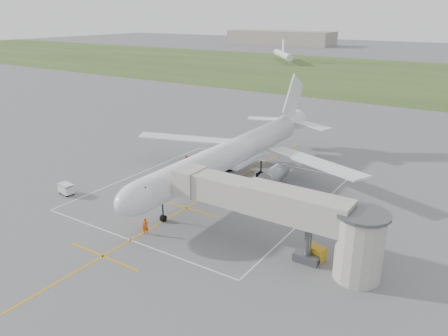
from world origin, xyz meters
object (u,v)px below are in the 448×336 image
Objects in this scene: ramp_worker_nose at (145,226)px; ramp_worker_wing at (187,160)px; gpu_unit at (316,253)px; airliner at (231,154)px; jet_bridge at (288,214)px; baggage_cart at (66,189)px.

ramp_worker_wing is at bearing 82.84° from ramp_worker_nose.
gpu_unit is 32.60m from ramp_worker_wing.
ramp_worker_wing is (-10.11, 2.32, -3.56)m from airliner.
gpu_unit is 18.89m from ramp_worker_nose.
jet_bridge is 10.98× the size of gpu_unit.
jet_bridge is 30.94m from ramp_worker_wing.
baggage_cart is (-32.22, -2.03, -3.96)m from jet_bridge.
gpu_unit is at bearing 19.32° from jet_bridge.
gpu_unit is at bearing 12.52° from baggage_cart.
jet_bridge reaches higher than ramp_worker_nose.
ramp_worker_nose is at bearing -0.82° from baggage_cart.
jet_bridge is 14.01× the size of ramp_worker_wing.
airliner is at bearing 52.22° from baggage_cart.
ramp_worker_nose is 23.61m from ramp_worker_wing.
baggage_cart is at bearing -135.39° from airliner.
jet_bridge is at bearing 162.72° from ramp_worker_wing.
gpu_unit is (18.52, -13.27, -3.69)m from airliner.
ramp_worker_wing is (-25.83, 16.57, -3.91)m from jet_bridge.
airliner is 21.94× the size of gpu_unit.
ramp_worker_nose is at bearing -150.04° from gpu_unit.
baggage_cart is 17.14m from ramp_worker_nose.
ramp_worker_wing is (6.40, 18.60, 0.05)m from baggage_cart.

